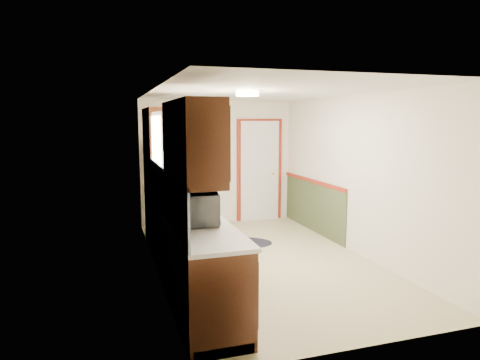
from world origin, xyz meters
TOP-DOWN VIEW (x-y plane):
  - room_shell at (0.00, 0.00)m, footprint 3.20×5.20m
  - kitchen_run at (-1.24, -0.29)m, footprint 0.63×4.00m
  - back_wall_trim at (0.99, 2.21)m, footprint 1.12×2.30m
  - ceiling_fixture at (-0.30, -0.20)m, footprint 0.30×0.30m
  - microwave at (-1.20, -1.23)m, footprint 0.37×0.62m
  - refrigerator at (-1.02, 1.75)m, footprint 0.80×0.77m
  - rug at (0.00, 0.95)m, footprint 1.14×0.93m
  - cooktop at (-1.19, 1.40)m, footprint 0.48×0.57m

SIDE VIEW (x-z plane):
  - rug at x=0.00m, z-range 0.00..0.01m
  - kitchen_run at x=-1.24m, z-range -0.29..1.91m
  - refrigerator at x=-1.02m, z-range 0.00..1.74m
  - back_wall_trim at x=0.99m, z-range -0.15..1.93m
  - cooktop at x=-1.19m, z-range 0.94..0.96m
  - microwave at x=-1.20m, z-range 0.94..1.35m
  - room_shell at x=0.00m, z-range -0.06..2.46m
  - ceiling_fixture at x=-0.30m, z-range 2.33..2.39m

